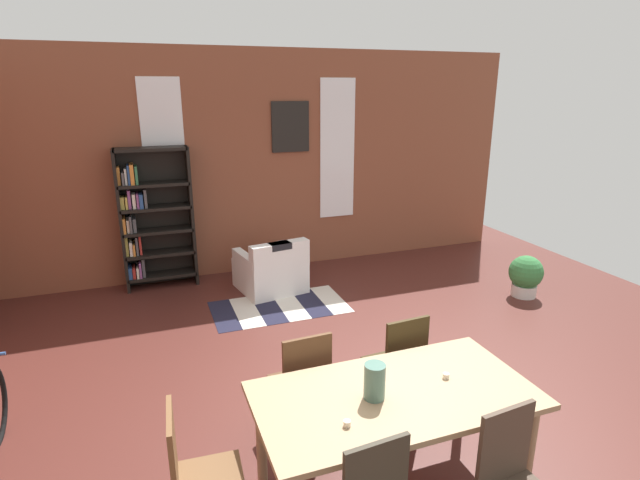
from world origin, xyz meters
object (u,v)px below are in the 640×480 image
(dining_table, at_px, (395,404))
(vase_on_table, at_px, (375,381))
(dining_chair_far_right, at_px, (398,363))
(dining_chair_far_left, at_px, (302,382))
(armchair_white, at_px, (271,271))
(bookshelf_tall, at_px, (151,218))
(dining_chair_head_left, at_px, (195,475))
(potted_plant_by_shelf, at_px, (526,275))

(dining_table, xyz_separation_m, vase_on_table, (-0.15, -0.00, 0.20))
(vase_on_table, xyz_separation_m, dining_chair_far_right, (0.57, 0.70, -0.38))
(dining_chair_far_left, height_order, armchair_white, dining_chair_far_left)
(vase_on_table, height_order, bookshelf_tall, bookshelf_tall)
(dining_chair_head_left, xyz_separation_m, potted_plant_by_shelf, (4.53, 2.38, -0.22))
(vase_on_table, bearing_deg, bookshelf_tall, 104.68)
(dining_chair_far_left, xyz_separation_m, armchair_white, (0.55, 3.04, -0.23))
(dining_chair_head_left, height_order, bookshelf_tall, bookshelf_tall)
(dining_chair_head_left, distance_m, dining_chair_far_right, 1.84)
(vase_on_table, height_order, dining_chair_far_left, vase_on_table)
(dining_table, distance_m, dining_chair_far_left, 0.83)
(dining_chair_head_left, bearing_deg, potted_plant_by_shelf, 27.71)
(dining_chair_far_left, xyz_separation_m, dining_chair_head_left, (-0.88, -0.69, 0.00))
(bookshelf_tall, relative_size, potted_plant_by_shelf, 3.46)
(dining_chair_far_right, distance_m, bookshelf_tall, 4.15)
(dining_table, height_order, armchair_white, dining_table)
(dining_chair_far_left, xyz_separation_m, dining_chair_far_right, (0.82, 0.00, 0.00))
(vase_on_table, bearing_deg, armchair_white, 85.47)
(potted_plant_by_shelf, bearing_deg, dining_chair_head_left, -152.29)
(vase_on_table, bearing_deg, dining_chair_far_left, 110.14)
(armchair_white, distance_m, potted_plant_by_shelf, 3.38)
(dining_chair_far_right, bearing_deg, dining_chair_far_left, -180.00)
(dining_chair_far_right, relative_size, bookshelf_tall, 0.49)
(dining_table, bearing_deg, dining_chair_head_left, 179.80)
(dining_table, xyz_separation_m, potted_plant_by_shelf, (3.25, 2.39, -0.39))
(dining_table, xyz_separation_m, armchair_white, (0.14, 3.73, -0.41))
(dining_chair_far_right, distance_m, potted_plant_by_shelf, 3.30)
(dining_chair_far_left, bearing_deg, armchair_white, 79.71)
(dining_table, bearing_deg, dining_chair_far_right, 59.18)
(dining_table, relative_size, potted_plant_by_shelf, 3.29)
(dining_table, distance_m, dining_chair_far_right, 0.83)
(vase_on_table, xyz_separation_m, dining_chair_far_left, (-0.26, 0.70, -0.38))
(vase_on_table, bearing_deg, dining_chair_head_left, 179.77)
(vase_on_table, distance_m, dining_chair_head_left, 1.20)
(bookshelf_tall, bearing_deg, dining_chair_far_left, -76.37)
(dining_chair_far_right, xyz_separation_m, armchair_white, (-0.27, 3.04, -0.23))
(bookshelf_tall, bearing_deg, dining_chair_far_right, -65.17)
(dining_chair_far_left, xyz_separation_m, bookshelf_tall, (-0.91, 3.74, 0.46))
(armchair_white, xyz_separation_m, potted_plant_by_shelf, (3.10, -1.35, 0.02))
(dining_chair_far_left, distance_m, dining_chair_head_left, 1.12)
(dining_table, distance_m, bookshelf_tall, 4.64)
(dining_chair_far_right, height_order, potted_plant_by_shelf, dining_chair_far_right)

